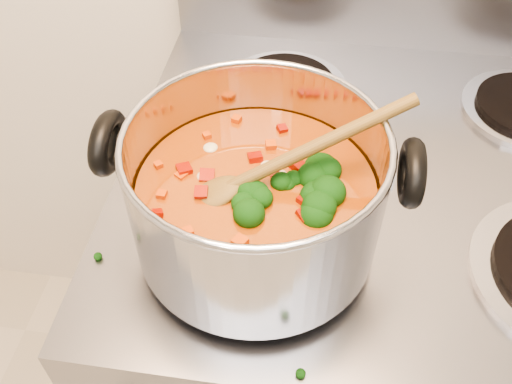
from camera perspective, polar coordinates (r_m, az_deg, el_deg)
electric_range at (r=1.14m, az=10.40°, el=-14.09°), size 0.75×0.68×1.08m
stockpot at (r=0.61m, az=0.01°, el=-0.35°), size 0.32×0.27×0.16m
wooden_spoon at (r=0.58m, az=0.86°, el=2.17°), size 0.24×0.12×0.11m
cooktop_crumbs at (r=0.65m, az=4.67°, el=-7.91°), size 0.27×0.21×0.01m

